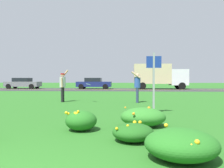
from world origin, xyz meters
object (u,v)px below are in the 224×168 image
object	(u,v)px
car_gray_leftmost	(23,83)
person_catcher_blue_shirt	(137,85)
person_thrower_red_cap_gray_shirt	(63,84)
box_truck_white	(159,75)
car_navy_center_left	(94,83)
frisbee_pale_blue	(88,84)
sign_post_near_path	(154,77)

from	to	relation	value
car_gray_leftmost	person_catcher_blue_shirt	bearing A→B (deg)	-48.66
person_thrower_red_cap_gray_shirt	person_catcher_blue_shirt	distance (m)	4.23
person_catcher_blue_shirt	car_gray_leftmost	xyz separation A→B (m)	(-14.49, 16.47, -0.24)
box_truck_white	car_navy_center_left	bearing A→B (deg)	180.00
person_catcher_blue_shirt	frisbee_pale_blue	world-z (taller)	person_catcher_blue_shirt
person_thrower_red_cap_gray_shirt	car_navy_center_left	xyz separation A→B (m)	(-0.63, 16.41, -0.26)
frisbee_pale_blue	car_navy_center_left	xyz separation A→B (m)	(-2.14, 16.53, -0.27)
sign_post_near_path	frisbee_pale_blue	world-z (taller)	sign_post_near_path
person_catcher_blue_shirt	car_navy_center_left	bearing A→B (deg)	106.46
sign_post_near_path	frisbee_pale_blue	distance (m)	4.99
person_catcher_blue_shirt	box_truck_white	size ratio (longest dim) A/B	0.26
person_thrower_red_cap_gray_shirt	car_navy_center_left	size ratio (longest dim) A/B	0.41
frisbee_pale_blue	car_gray_leftmost	size ratio (longest dim) A/B	0.06
sign_post_near_path	box_truck_white	bearing A→B (deg)	81.20
sign_post_near_path	frisbee_pale_blue	size ratio (longest dim) A/B	8.28
sign_post_near_path	person_catcher_blue_shirt	xyz separation A→B (m)	(-0.42, 3.92, -0.42)
person_catcher_blue_shirt	box_truck_white	bearing A→B (deg)	77.73
person_thrower_red_cap_gray_shirt	person_catcher_blue_shirt	size ratio (longest dim) A/B	1.06
car_gray_leftmost	box_truck_white	distance (m)	18.10
sign_post_near_path	car_navy_center_left	world-z (taller)	sign_post_near_path
car_navy_center_left	person_catcher_blue_shirt	bearing A→B (deg)	-73.54
person_catcher_blue_shirt	car_gray_leftmost	size ratio (longest dim) A/B	0.39
sign_post_near_path	frisbee_pale_blue	xyz separation A→B (m)	(-3.15, 3.86, -0.39)
box_truck_white	person_thrower_red_cap_gray_shirt	bearing A→B (deg)	-115.47
sign_post_near_path	person_catcher_blue_shirt	distance (m)	3.96
frisbee_pale_blue	car_navy_center_left	distance (m)	16.67
car_navy_center_left	box_truck_white	xyz separation A→B (m)	(8.45, -0.00, 1.06)
person_thrower_red_cap_gray_shirt	frisbee_pale_blue	size ratio (longest dim) A/B	6.65
sign_post_near_path	frisbee_pale_blue	bearing A→B (deg)	129.24
sign_post_near_path	person_thrower_red_cap_gray_shirt	bearing A→B (deg)	139.49
sign_post_near_path	box_truck_white	distance (m)	20.63
sign_post_near_path	person_thrower_red_cap_gray_shirt	xyz separation A→B (m)	(-4.66, 3.98, -0.40)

